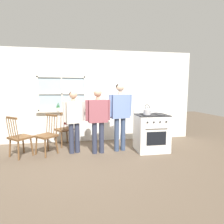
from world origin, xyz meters
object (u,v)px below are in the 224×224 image
at_px(chair_near_wall, 47,136).
at_px(person_teen_center, 98,115).
at_px(chair_center_cluster, 19,138).
at_px(person_adult_right, 120,110).
at_px(person_elderly_left, 74,117).
at_px(potted_plant, 58,108).
at_px(handbag, 69,119).
at_px(kettle, 147,111).
at_px(chair_by_window, 65,130).
at_px(stove, 151,132).

xyz_separation_m(chair_near_wall, person_teen_center, (1.21, -0.14, 0.49)).
relative_size(chair_center_cluster, person_adult_right, 0.56).
bearing_deg(person_elderly_left, person_teen_center, -28.84).
xyz_separation_m(person_elderly_left, potted_plant, (-0.49, 0.94, 0.12)).
bearing_deg(handbag, chair_near_wall, -138.19).
relative_size(chair_center_cluster, handbag, 3.08).
bearing_deg(chair_center_cluster, handbag, -113.46).
bearing_deg(person_elderly_left, kettle, -26.05).
distance_m(chair_by_window, person_teen_center, 1.25).
bearing_deg(kettle, handbag, 159.74).
relative_size(person_elderly_left, person_adult_right, 0.89).
bearing_deg(person_elderly_left, chair_near_wall, 160.06).
relative_size(person_teen_center, kettle, 6.30).
xyz_separation_m(chair_center_cluster, kettle, (2.97, -0.19, 0.58)).
relative_size(person_teen_center, stove, 1.44).
height_order(chair_by_window, person_teen_center, person_teen_center).
bearing_deg(handbag, person_elderly_left, -70.18).
bearing_deg(handbag, chair_by_window, 125.17).
bearing_deg(stove, potted_plant, 156.10).
relative_size(chair_near_wall, chair_center_cluster, 1.00).
xyz_separation_m(person_teen_center, potted_plant, (-1.06, 1.06, 0.08)).
relative_size(chair_center_cluster, kettle, 3.83).
bearing_deg(person_elderly_left, potted_plant, 99.57).
bearing_deg(chair_by_window, person_elderly_left, 79.69).
distance_m(chair_near_wall, potted_plant, 1.09).
xyz_separation_m(chair_by_window, kettle, (2.04, -0.90, 0.58)).
relative_size(person_elderly_left, person_teen_center, 0.97).
xyz_separation_m(person_teen_center, handbag, (-0.73, 0.56, -0.17)).
height_order(chair_by_window, handbag, same).
bearing_deg(chair_near_wall, person_elderly_left, 39.87).
relative_size(chair_by_window, person_elderly_left, 0.63).
relative_size(chair_by_window, stove, 0.87).
distance_m(chair_near_wall, stove, 2.56).
height_order(chair_center_cluster, stove, stove).
xyz_separation_m(chair_near_wall, person_adult_right, (1.77, -0.04, 0.59)).
distance_m(chair_near_wall, chair_center_cluster, 0.59).
height_order(person_elderly_left, handbag, person_elderly_left).
distance_m(person_elderly_left, kettle, 1.77).
height_order(chair_near_wall, person_adult_right, person_adult_right).
bearing_deg(stove, kettle, -142.79).
height_order(stove, kettle, kettle).
bearing_deg(chair_near_wall, chair_center_cluster, -129.27).
bearing_deg(chair_by_window, stove, 125.79).
xyz_separation_m(chair_center_cluster, potted_plant, (0.73, 1.01, 0.57)).
distance_m(chair_center_cluster, potted_plant, 1.37).
xyz_separation_m(chair_center_cluster, stove, (3.14, -0.06, 0.03)).
xyz_separation_m(person_teen_center, kettle, (1.17, -0.14, 0.08)).
height_order(chair_by_window, chair_center_cluster, same).
height_order(chair_near_wall, handbag, same).
height_order(chair_center_cluster, person_elderly_left, person_elderly_left).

